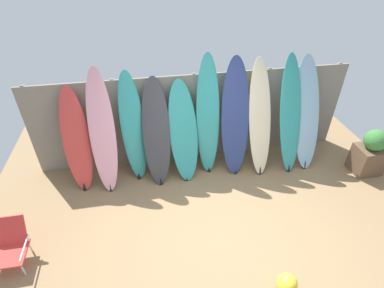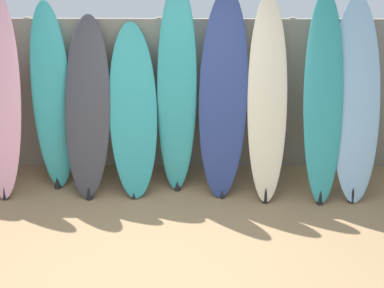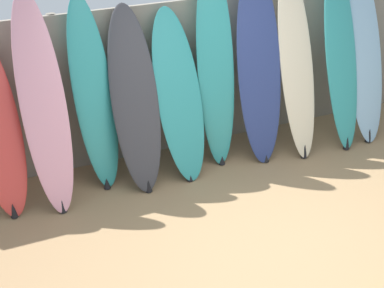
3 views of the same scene
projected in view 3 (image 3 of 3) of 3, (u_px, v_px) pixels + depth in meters
name	position (u px, v px, depth m)	size (l,w,h in m)	color
ground	(266.00, 243.00, 5.06)	(7.68, 7.68, 0.00)	#8E704C
fence_back	(187.00, 76.00, 6.19)	(6.08, 0.11, 1.80)	gray
surfboard_pink_1	(44.00, 108.00, 5.20)	(0.45, 0.80, 2.12)	pink
surfboard_teal_2	(94.00, 97.00, 5.48)	(0.49, 0.57, 2.03)	teal
surfboard_charcoal_3	(135.00, 101.00, 5.56)	(0.54, 0.82, 1.89)	#38383D
surfboard_teal_4	(179.00, 98.00, 5.74)	(0.57, 0.77, 1.80)	teal
surfboard_teal_5	(216.00, 69.00, 5.85)	(0.46, 0.57, 2.24)	teal
surfboard_navy_6	(259.00, 68.00, 5.97)	(0.58, 0.74, 2.16)	navy
surfboard_cream_7	(297.00, 66.00, 6.11)	(0.43, 0.84, 2.10)	beige
surfboard_teal_8	(341.00, 57.00, 6.26)	(0.44, 0.85, 2.15)	teal
surfboard_skyblue_9	(364.00, 55.00, 6.42)	(0.56, 0.86, 2.09)	#8CB7D6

